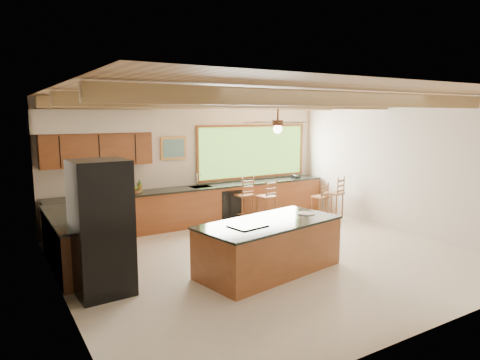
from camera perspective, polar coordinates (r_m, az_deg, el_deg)
ground at (r=8.12m, az=4.05°, el=-10.23°), size 7.20×7.20×0.00m
room_shell at (r=8.15m, az=0.57°, el=5.74°), size 7.27×6.54×3.02m
counter_run at (r=9.75m, az=-8.54°, el=-4.26°), size 7.12×3.10×1.22m
island at (r=7.32m, az=3.88°, el=-8.79°), size 2.65×1.58×0.88m
refrigerator at (r=6.59m, az=-17.99°, el=-6.09°), size 0.82×0.80×2.00m
bar_stool_a at (r=10.40m, az=3.75°, el=-2.31°), size 0.43×0.43×1.10m
bar_stool_b at (r=10.37m, az=0.66°, el=-2.13°), size 0.45×0.45×1.16m
bar_stool_c at (r=11.05m, az=12.67°, el=-1.84°), size 0.50×0.50×1.11m
bar_stool_d at (r=10.97m, az=10.76°, el=-2.33°), size 0.39×0.39×0.96m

